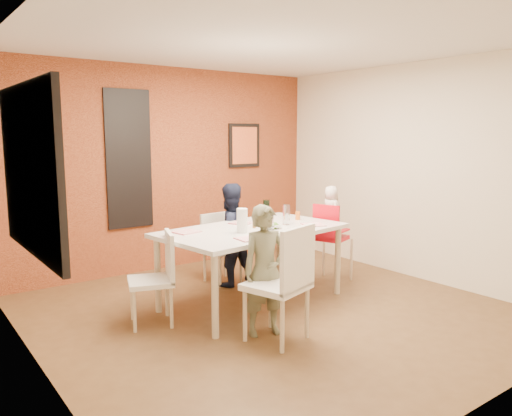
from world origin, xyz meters
TOP-DOWN VIEW (x-y plane):
  - ground at (0.00, 0.00)m, footprint 4.50×4.50m
  - ceiling at (0.00, 0.00)m, footprint 4.50×4.50m
  - wall_back at (0.00, 2.25)m, footprint 4.50×0.02m
  - wall_front at (0.00, -2.25)m, footprint 4.50×0.02m
  - wall_left at (-2.25, 0.00)m, footprint 0.02×4.50m
  - wall_right at (2.25, 0.00)m, footprint 0.02×4.50m
  - brick_accent_wall at (0.00, 2.23)m, footprint 4.50×0.02m
  - picture_window_frame at (-2.22, 0.20)m, footprint 0.05×1.70m
  - picture_window_pane at (-2.21, 0.20)m, footprint 0.02×1.55m
  - glassblock_strip at (-0.60, 2.21)m, footprint 0.55×0.03m
  - glassblock_surround at (-0.60, 2.21)m, footprint 0.60×0.03m
  - art_print_frame at (1.20, 2.21)m, footprint 0.54×0.03m
  - art_print_canvas at (1.20, 2.19)m, footprint 0.44×0.01m
  - dining_table at (-0.00, 0.36)m, footprint 2.10×1.34m
  - chair_near at (-0.39, -0.65)m, footprint 0.60×0.60m
  - chair_far at (0.15, 1.28)m, footprint 0.42×0.42m
  - chair_left at (-1.08, 0.42)m, footprint 0.53×0.53m
  - high_chair at (1.19, 0.39)m, footprint 0.52×0.52m
  - child_near at (-0.42, -0.40)m, footprint 0.50×0.40m
  - child_far at (0.16, 1.05)m, footprint 0.63×0.50m
  - toddler at (1.22, 0.41)m, footprint 0.26×0.34m
  - plate_near_left at (-0.36, -0.07)m, footprint 0.23×0.23m
  - plate_far_mid at (0.07, 0.67)m, footprint 0.30×0.30m
  - plate_near_right at (0.64, 0.10)m, footprint 0.29×0.29m
  - plate_far_left at (-0.68, 0.59)m, footprint 0.28×0.28m
  - salad_bowl_a at (0.17, 0.23)m, footprint 0.25×0.25m
  - salad_bowl_b at (0.37, 0.64)m, footprint 0.23×0.23m
  - wine_bottle at (0.26, 0.46)m, footprint 0.07×0.07m
  - wine_glass_a at (0.08, 0.15)m, footprint 0.07×0.07m
  - wine_glass_b at (0.43, 0.31)m, footprint 0.08×0.08m
  - paper_towel_roll at (-0.22, 0.23)m, footprint 0.11×0.11m
  - condiment_red at (0.17, 0.38)m, footprint 0.03×0.03m
  - condiment_green at (0.22, 0.45)m, footprint 0.04×0.04m
  - condiment_brown at (0.02, 0.36)m, footprint 0.04×0.04m
  - sippy_cup at (0.73, 0.47)m, footprint 0.06×0.06m

SIDE VIEW (x-z plane):
  - ground at x=0.00m, z-range 0.00..0.00m
  - chair_far at x=0.15m, z-range 0.05..0.89m
  - chair_left at x=-1.08m, z-range 0.05..0.95m
  - chair_near at x=-0.39m, z-range 0.06..1.11m
  - high_chair at x=1.19m, z-range 0.10..1.08m
  - child_near at x=-0.42m, z-range 0.00..1.20m
  - child_far at x=0.16m, z-range 0.00..1.24m
  - dining_table at x=0.00m, z-range 0.34..1.16m
  - plate_near_left at x=-0.36m, z-range 0.82..0.84m
  - plate_near_right at x=0.64m, z-range 0.82..0.84m
  - plate_far_mid at x=0.07m, z-range 0.82..0.84m
  - plate_far_left at x=-0.68m, z-range 0.82..0.84m
  - salad_bowl_a at x=0.17m, z-range 0.82..0.87m
  - salad_bowl_b at x=0.37m, z-range 0.82..0.87m
  - sippy_cup at x=0.73m, z-range 0.82..0.92m
  - condiment_red at x=0.17m, z-range 0.82..0.95m
  - toddler at x=1.22m, z-range 0.58..1.20m
  - condiment_green at x=0.22m, z-range 0.82..0.97m
  - condiment_brown at x=0.02m, z-range 0.82..0.97m
  - wine_glass_a at x=0.08m, z-range 0.82..1.01m
  - wine_glass_b at x=0.43m, z-range 0.82..1.05m
  - paper_towel_roll at x=-0.22m, z-range 0.82..1.07m
  - wine_bottle at x=0.26m, z-range 0.82..1.10m
  - wall_back at x=0.00m, z-range 0.00..2.70m
  - wall_front at x=0.00m, z-range 0.00..2.70m
  - wall_left at x=-2.25m, z-range 0.00..2.70m
  - wall_right at x=2.25m, z-range 0.00..2.70m
  - brick_accent_wall at x=0.00m, z-range 0.00..2.70m
  - glassblock_strip at x=-0.60m, z-range 0.65..2.35m
  - glassblock_surround at x=-0.60m, z-range 0.62..2.38m
  - picture_window_frame at x=-2.22m, z-range 0.90..2.20m
  - picture_window_pane at x=-2.21m, z-range 0.98..2.12m
  - art_print_frame at x=1.20m, z-range 1.33..1.97m
  - art_print_canvas at x=1.20m, z-range 1.38..1.92m
  - ceiling at x=0.00m, z-range 2.69..2.71m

